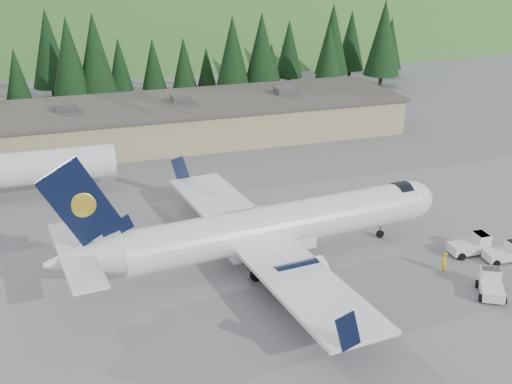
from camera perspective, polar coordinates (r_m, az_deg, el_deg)
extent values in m
plane|color=slate|center=(55.56, 1.98, -6.01)|extent=(600.00, 600.00, 0.00)
cylinder|color=white|center=(54.13, 2.02, -2.96)|extent=(26.96, 6.33, 3.59)
ellipsoid|color=white|center=(60.83, 13.38, -0.71)|extent=(5.01, 4.05, 3.59)
cylinder|color=black|center=(60.11, 12.69, -0.48)|extent=(1.64, 3.08, 2.96)
cone|color=white|center=(49.58, -15.11, -5.69)|extent=(6.07, 4.16, 3.59)
cube|color=white|center=(54.40, 1.10, -4.58)|extent=(7.91, 3.83, 0.95)
cube|color=white|center=(53.79, 0.18, -4.24)|extent=(8.58, 32.83, 0.33)
cube|color=black|center=(66.87, -6.75, 2.06)|extent=(1.94, 0.34, 2.74)
cube|color=black|center=(40.20, 8.18, -12.18)|extent=(1.94, 0.34, 2.74)
cylinder|color=black|center=(59.07, -1.22, -2.65)|extent=(4.22, 2.60, 2.20)
cylinder|color=white|center=(59.74, 0.38, -2.35)|extent=(0.81, 2.38, 2.33)
cube|color=white|center=(58.85, -1.22, -2.18)|extent=(2.11, 0.45, 0.86)
cylinder|color=black|center=(50.15, 3.84, -7.38)|extent=(4.22, 2.60, 2.20)
cylinder|color=white|center=(50.94, 5.66, -6.95)|extent=(0.81, 2.38, 2.33)
cube|color=white|center=(49.90, 3.86, -6.85)|extent=(2.11, 0.45, 0.86)
cube|color=black|center=(47.78, -15.40, -0.88)|extent=(5.90, 0.89, 7.01)
ellipsoid|color=yellow|center=(48.05, -15.20, -0.98)|extent=(1.90, 0.37, 1.89)
ellipsoid|color=yellow|center=(47.70, -15.12, -1.14)|extent=(1.90, 0.37, 1.89)
cube|color=black|center=(49.12, -12.28, -3.11)|extent=(2.65, 0.51, 1.89)
cube|color=white|center=(49.32, -15.71, -5.29)|extent=(3.70, 12.13, 0.21)
cylinder|color=slate|center=(60.15, 11.01, -3.25)|extent=(0.21, 0.21, 1.72)
cylinder|color=black|center=(60.36, 10.97, -3.68)|extent=(0.75, 0.34, 0.73)
cylinder|color=slate|center=(56.15, -1.81, -4.60)|extent=(0.25, 0.25, 1.91)
cylinder|color=black|center=(56.48, -1.44, -4.92)|extent=(1.08, 0.44, 1.05)
cylinder|color=black|center=(56.22, -2.16, -5.06)|extent=(1.08, 0.44, 1.05)
cylinder|color=slate|center=(51.96, 0.41, -6.89)|extent=(0.25, 0.25, 1.91)
cylinder|color=black|center=(52.31, 0.79, -7.22)|extent=(1.08, 0.44, 1.05)
cylinder|color=black|center=(52.03, 0.02, -7.38)|extent=(1.08, 0.44, 1.05)
cylinder|color=white|center=(71.82, -21.19, 1.81)|extent=(22.00, 3.60, 3.60)
cube|color=silver|center=(59.18, 18.35, -4.69)|extent=(3.52, 1.92, 0.80)
cube|color=silver|center=(59.50, 19.35, -3.94)|extent=(1.24, 1.66, 1.03)
cube|color=black|center=(59.31, 19.40, -3.54)|extent=(1.12, 1.54, 0.11)
cylinder|color=black|center=(60.58, 18.77, -4.44)|extent=(0.65, 0.29, 0.64)
cylinder|color=black|center=(59.25, 19.71, -5.17)|extent=(0.65, 0.29, 0.64)
cylinder|color=black|center=(59.41, 16.92, -4.74)|extent=(0.65, 0.29, 0.64)
cylinder|color=black|center=(58.05, 17.84, -5.49)|extent=(0.65, 0.29, 0.64)
cube|color=silver|center=(58.97, 21.05, -5.23)|extent=(3.19, 1.78, 0.72)
cylinder|color=black|center=(60.24, 21.40, -5.00)|extent=(0.59, 0.27, 0.57)
cylinder|color=black|center=(59.13, 19.76, -5.27)|extent=(0.59, 0.27, 0.57)
cylinder|color=black|center=(57.94, 20.62, -5.96)|extent=(0.59, 0.27, 0.57)
cube|color=silver|center=(53.22, 20.19, -8.05)|extent=(3.06, 3.66, 0.77)
cube|color=silver|center=(53.87, 20.12, -6.87)|extent=(1.87, 1.71, 0.98)
cube|color=black|center=(53.67, 20.18, -6.46)|extent=(1.72, 1.56, 0.11)
cylinder|color=black|center=(54.16, 19.08, -7.71)|extent=(0.51, 0.65, 0.61)
cylinder|color=black|center=(54.46, 20.91, -7.80)|extent=(0.51, 0.65, 0.61)
cylinder|color=black|center=(52.27, 19.35, -8.87)|extent=(0.51, 0.65, 0.61)
cylinder|color=black|center=(52.58, 21.25, -8.95)|extent=(0.51, 0.65, 0.61)
cube|color=#968C61|center=(88.10, -9.80, 5.93)|extent=(70.00, 16.00, 4.80)
cube|color=#47423D|center=(87.46, -9.91, 7.54)|extent=(71.00, 17.00, 0.40)
cube|color=slate|center=(86.45, -16.53, 7.25)|extent=(2.50, 2.50, 1.00)
cube|color=slate|center=(88.16, -6.70, 8.26)|extent=(2.50, 2.50, 1.00)
cube|color=slate|center=(92.31, 2.54, 8.99)|extent=(2.50, 2.50, 1.00)
imported|color=#EFBC00|center=(55.40, 16.34, -5.99)|extent=(0.77, 0.74, 1.78)
cone|color=black|center=(103.96, -20.49, 9.40)|extent=(4.50, 4.50, 9.21)
cone|color=black|center=(114.83, -17.96, 12.07)|extent=(6.39, 6.39, 13.08)
cone|color=black|center=(103.31, -16.27, 11.24)|extent=(6.33, 6.33, 12.95)
cone|color=black|center=(103.80, -14.11, 11.63)|extent=(6.50, 6.50, 13.30)
cone|color=black|center=(112.96, -12.05, 11.05)|extent=(4.34, 4.34, 8.88)
cone|color=black|center=(113.32, -9.14, 11.20)|extent=(4.23, 4.23, 8.65)
cone|color=black|center=(111.47, -6.42, 11.26)|extent=(4.36, 4.36, 8.92)
cone|color=black|center=(113.50, -4.42, 10.93)|extent=(3.53, 3.53, 7.23)
cone|color=black|center=(107.24, -2.09, 12.20)|extent=(6.02, 6.02, 12.32)
cone|color=black|center=(108.36, 0.51, 12.42)|extent=(6.18, 6.18, 12.64)
cone|color=black|center=(117.30, 1.38, 11.37)|extent=(3.58, 3.58, 7.33)
cone|color=black|center=(120.59, 2.96, 12.63)|extent=(5.10, 5.10, 10.43)
cone|color=black|center=(113.23, 6.49, 11.97)|extent=(5.15, 5.15, 10.54)
cone|color=black|center=(122.37, 6.83, 13.39)|extent=(6.26, 6.26, 12.80)
cone|color=black|center=(128.08, 8.44, 13.22)|extent=(5.51, 5.51, 11.28)
cone|color=black|center=(121.74, 11.27, 13.31)|extent=(6.60, 6.60, 13.49)
cone|color=black|center=(131.65, 11.88, 12.83)|extent=(4.86, 4.86, 9.95)
ellipsoid|color=#346428|center=(275.86, -4.95, -2.13)|extent=(420.00, 300.00, 300.00)
ellipsoid|color=#346428|center=(354.36, 12.61, 2.88)|extent=(392.00, 280.00, 280.00)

